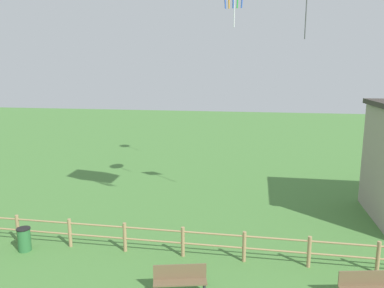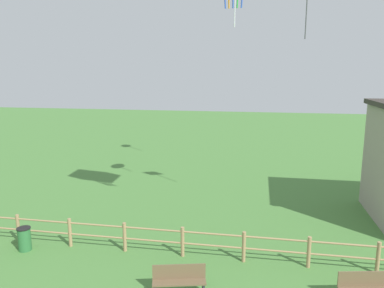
# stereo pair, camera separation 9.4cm
# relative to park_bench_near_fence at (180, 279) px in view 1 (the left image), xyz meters

# --- Properties ---
(wooden_fence) EXTENTS (18.68, 0.14, 1.18)m
(wooden_fence) POSITION_rel_park_bench_near_fence_xyz_m (-0.40, 2.44, 0.16)
(wooden_fence) COLOR #9E7F56
(wooden_fence) RESTS_ON ground_plane
(park_bench_near_fence) EXTENTS (1.74, 0.80, 0.96)m
(park_bench_near_fence) POSITION_rel_park_bench_near_fence_xyz_m (0.00, 0.00, 0.00)
(park_bench_near_fence) COLOR brown
(park_bench_near_fence) RESTS_ON ground_plane
(park_bench_by_building) EXTENTS (1.74, 0.74, 0.96)m
(park_bench_by_building) POSITION_rel_park_bench_near_fence_xyz_m (5.71, 0.62, 0.00)
(park_bench_by_building) COLOR brown
(park_bench_by_building) RESTS_ON ground_plane
(trash_bin) EXTENTS (0.53, 0.53, 0.94)m
(trash_bin) POSITION_rel_park_bench_near_fence_xyz_m (-6.64, 1.80, -0.03)
(trash_bin) COLOR #2D6B38
(trash_bin) RESTS_ON ground_plane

